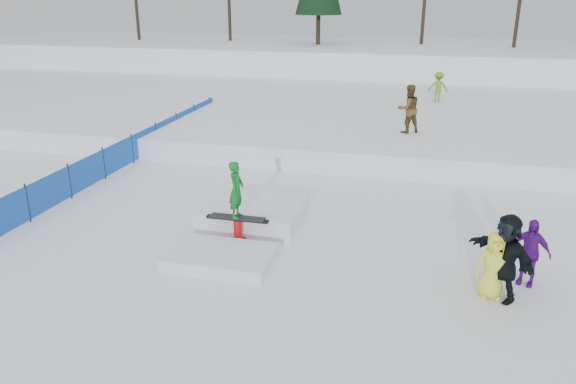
% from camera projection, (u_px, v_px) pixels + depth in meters
% --- Properties ---
extents(ground, '(120.00, 120.00, 0.00)m').
position_uv_depth(ground, '(246.00, 263.00, 13.05)').
color(ground, white).
extents(snow_berm, '(60.00, 14.00, 2.40)m').
position_uv_depth(snow_berm, '(377.00, 61.00, 40.02)').
color(snow_berm, white).
rests_on(snow_berm, ground).
extents(snow_midrise, '(50.00, 18.00, 0.80)m').
position_uv_depth(snow_midrise, '(348.00, 111.00, 27.51)').
color(snow_midrise, white).
rests_on(snow_midrise, ground).
extents(safety_fence, '(0.05, 16.00, 1.10)m').
position_uv_depth(safety_fence, '(132.00, 149.00, 20.38)').
color(safety_fence, blue).
rests_on(safety_fence, ground).
extents(walker_olive, '(1.12, 1.05, 1.84)m').
position_uv_depth(walker_olive, '(408.00, 109.00, 21.35)').
color(walker_olive, '#4E3B1B').
rests_on(walker_olive, snow_midrise).
extents(walker_ygreen, '(0.96, 0.57, 1.47)m').
position_uv_depth(walker_ygreen, '(438.00, 87.00, 27.36)').
color(walker_ygreen, olive).
rests_on(walker_ygreen, snow_midrise).
extents(spectator_purple, '(0.95, 0.66, 1.50)m').
position_uv_depth(spectator_purple, '(529.00, 252.00, 11.89)').
color(spectator_purple, '#591289').
rests_on(spectator_purple, ground).
extents(spectator_yellow, '(0.76, 0.55, 1.44)m').
position_uv_depth(spectator_yellow, '(493.00, 265.00, 11.38)').
color(spectator_yellow, '#EDF53D').
rests_on(spectator_yellow, ground).
extents(spectator_dark, '(1.46, 1.68, 1.83)m').
position_uv_depth(spectator_dark, '(505.00, 257.00, 11.31)').
color(spectator_dark, black).
rests_on(spectator_dark, ground).
extents(jib_rail_feature, '(2.60, 4.40, 2.11)m').
position_uv_depth(jib_rail_feature, '(245.00, 222.00, 14.55)').
color(jib_rail_feature, white).
rests_on(jib_rail_feature, ground).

